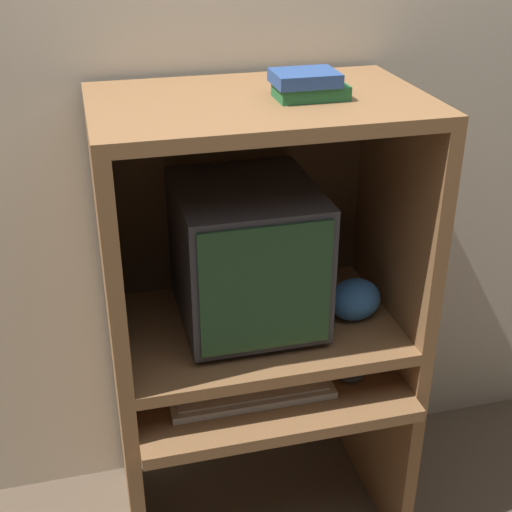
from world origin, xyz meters
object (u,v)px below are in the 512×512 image
object	(u,v)px
keyboard	(250,389)
mouse	(352,376)
snack_bag	(355,300)
book_stack	(308,85)
crt_monitor	(247,255)

from	to	relation	value
keyboard	mouse	world-z (taller)	mouse
snack_bag	book_stack	size ratio (longest dim) A/B	0.84
crt_monitor	keyboard	xyz separation A→B (m)	(-0.03, -0.16, -0.35)
keyboard	book_stack	bearing A→B (deg)	29.97
book_stack	crt_monitor	bearing A→B (deg)	158.97
crt_monitor	keyboard	world-z (taller)	crt_monitor
crt_monitor	mouse	xyz separation A→B (m)	(0.27, -0.17, -0.34)
keyboard	book_stack	xyz separation A→B (m)	(0.17, 0.10, 0.83)
keyboard	crt_monitor	bearing A→B (deg)	79.14
crt_monitor	book_stack	world-z (taller)	book_stack
book_stack	snack_bag	bearing A→B (deg)	-5.44
crt_monitor	keyboard	bearing A→B (deg)	-100.86
keyboard	mouse	distance (m)	0.30
crt_monitor	book_stack	bearing A→B (deg)	-21.03
crt_monitor	mouse	distance (m)	0.47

